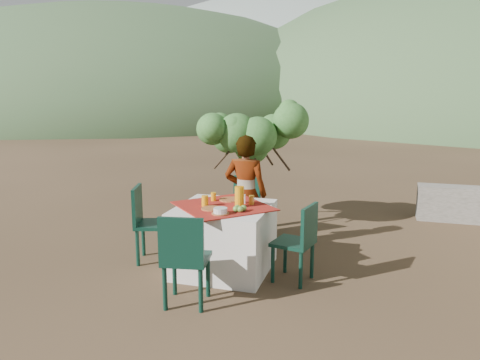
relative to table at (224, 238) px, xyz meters
name	(u,v)px	position (x,y,z in m)	size (l,w,h in m)	color
ground	(209,286)	(-0.01, -0.47, -0.38)	(160.00, 160.00, 0.00)	#352718
table	(224,238)	(0.00, 0.00, 0.00)	(1.30, 1.30, 0.76)	white
chair_far	(243,206)	(-0.08, 1.09, 0.10)	(0.48, 0.48, 0.87)	black
chair_near	(184,256)	(-0.06, -0.98, 0.13)	(0.48, 0.48, 0.91)	black
chair_left	(147,220)	(-0.97, 0.03, 0.13)	(0.53, 0.53, 0.92)	black
chair_right	(300,239)	(0.88, -0.09, 0.10)	(0.48, 0.48, 0.86)	black
person	(246,194)	(0.07, 0.68, 0.37)	(0.55, 0.36, 1.49)	#8C6651
shrub_tree	(256,141)	(-0.05, 1.65, 0.92)	(1.40, 1.37, 1.64)	#473623
hill_near_left	(128,113)	(-18.01, 29.53, -0.38)	(40.00, 40.00, 16.00)	#36542F
hill_far_center	(329,105)	(-4.01, 51.53, -0.38)	(60.00, 60.00, 24.00)	slate
plate_far	(230,200)	(0.00, 0.27, 0.39)	(0.26, 0.26, 0.01)	brown
plate_near	(212,208)	(-0.07, -0.18, 0.39)	(0.22, 0.22, 0.01)	brown
glass_far	(213,197)	(-0.18, 0.18, 0.43)	(0.06, 0.06, 0.10)	orange
glass_near	(205,201)	(-0.19, -0.08, 0.44)	(0.07, 0.07, 0.12)	orange
juice_pitcher	(239,197)	(0.19, 0.00, 0.50)	(0.10, 0.10, 0.23)	orange
bowl_plate	(220,213)	(0.08, -0.34, 0.39)	(0.19, 0.19, 0.01)	brown
white_bowl	(220,210)	(0.08, -0.34, 0.42)	(0.15, 0.15, 0.05)	silver
jar_left	(251,201)	(0.29, 0.13, 0.43)	(0.06, 0.06, 0.09)	#BA7E20
jar_right	(252,200)	(0.28, 0.17, 0.43)	(0.06, 0.06, 0.10)	#BA7E20
napkin_holder	(242,199)	(0.17, 0.16, 0.43)	(0.08, 0.04, 0.10)	silver
fruit_cluster	(239,208)	(0.25, -0.20, 0.42)	(0.13, 0.12, 0.07)	#609435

